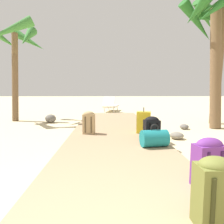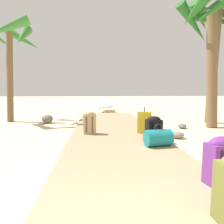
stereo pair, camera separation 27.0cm
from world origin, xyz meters
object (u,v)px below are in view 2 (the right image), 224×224
suitcase_yellow (144,122)px  palm_tree_far_right (217,24)px  backpack_black (154,127)px  backpack_tan (90,122)px  palm_tree_far_left (7,41)px  lounge_chair (106,105)px  backpack_purple (221,159)px  palm_tree_near_right (215,27)px  duffel_bag_teal (158,138)px

suitcase_yellow → palm_tree_far_right: palm_tree_far_right is taller
backpack_black → backpack_tan: 1.52m
palm_tree_far_left → lounge_chair: size_ratio=2.21×
backpack_black → palm_tree_far_left: size_ratio=0.14×
backpack_purple → palm_tree_near_right: size_ratio=0.14×
palm_tree_far_right → lounge_chair: palm_tree_far_right is taller
backpack_purple → backpack_tan: bearing=118.9°
suitcase_yellow → palm_tree_near_right: 3.73m
duffel_bag_teal → palm_tree_far_left: 6.36m
suitcase_yellow → palm_tree_far_left: palm_tree_far_left is taller
palm_tree_near_right → duffel_bag_teal: bearing=-134.8°
backpack_purple → backpack_tan: backpack_purple is taller
suitcase_yellow → lounge_chair: size_ratio=0.39×
backpack_tan → palm_tree_far_right: (4.12, 1.79, 2.89)m
backpack_black → palm_tree_far_left: palm_tree_far_left is taller
backpack_black → palm_tree_far_left: bearing=142.0°
duffel_bag_teal → backpack_tan: size_ratio=0.97×
backpack_purple → suitcase_yellow: (-0.20, 2.86, -0.03)m
duffel_bag_teal → palm_tree_far_left: size_ratio=0.15×
palm_tree_near_right → palm_tree_far_left: size_ratio=1.10×
palm_tree_far_right → palm_tree_far_left: (-7.05, 0.98, -0.41)m
backpack_purple → suitcase_yellow: bearing=94.1°
palm_tree_far_left → lounge_chair: bearing=40.5°
suitcase_yellow → lounge_chair: (-0.70, 5.77, -0.01)m
suitcase_yellow → palm_tree_far_left: (-4.27, 2.72, 2.50)m
backpack_tan → palm_tree_far_right: 5.34m
backpack_black → backpack_tan: backpack_tan is taller
backpack_purple → backpack_black: size_ratio=1.11×
suitcase_yellow → palm_tree_far_left: bearing=147.5°
backpack_black → duffel_bag_teal: bearing=-97.5°
palm_tree_far_right → palm_tree_near_right: (-0.42, -0.57, -0.27)m
backpack_black → backpack_tan: bearing=156.6°
suitcase_yellow → palm_tree_far_right: (2.78, 1.73, 2.91)m
palm_tree_far_right → palm_tree_near_right: 0.76m
backpack_black → palm_tree_far_right: bearing=41.3°
backpack_purple → suitcase_yellow: suitcase_yellow is taller
palm_tree_near_right → suitcase_yellow: bearing=-153.9°
backpack_tan → palm_tree_near_right: (3.70, 1.21, 2.62)m
palm_tree_far_right → palm_tree_far_left: bearing=172.1°
backpack_tan → palm_tree_far_right: palm_tree_far_right is taller
suitcase_yellow → palm_tree_far_right: bearing=32.0°
duffel_bag_teal → palm_tree_far_right: 5.07m
suitcase_yellow → palm_tree_far_right: size_ratio=0.15×
lounge_chair → palm_tree_far_left: bearing=-139.5°
backpack_tan → palm_tree_near_right: bearing=18.2°
duffel_bag_teal → palm_tree_near_right: 4.36m
duffel_bag_teal → lounge_chair: 7.05m
backpack_black → palm_tree_near_right: palm_tree_near_right is taller
backpack_black → backpack_tan: size_ratio=0.91×
lounge_chair → suitcase_yellow: bearing=-83.1°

